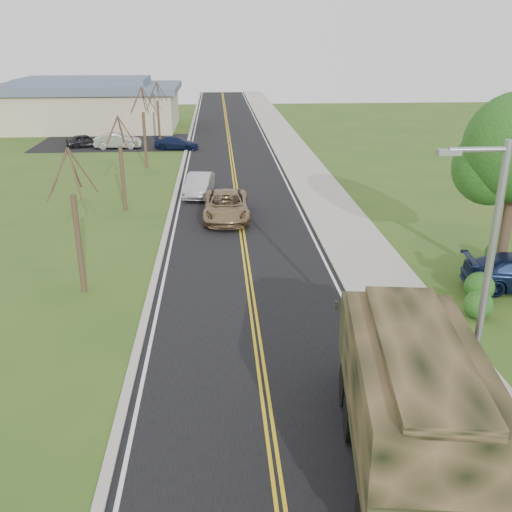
{
  "coord_description": "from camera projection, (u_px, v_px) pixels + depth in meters",
  "views": [
    {
      "loc": [
        -1.25,
        -12.35,
        10.08
      ],
      "look_at": [
        0.21,
        8.96,
        1.8
      ],
      "focal_mm": 40.0,
      "sensor_mm": 36.0,
      "label": 1
    }
  ],
  "objects": [
    {
      "name": "sidewalk_right",
      "position": [
        294.0,
        151.0,
        52.78
      ],
      "size": [
        3.2,
        120.0,
        0.1
      ],
      "primitive_type": "cube",
      "color": "#9E998E",
      "rests_on": "ground"
    },
    {
      "name": "curb_left",
      "position": [
        185.0,
        153.0,
        52.14
      ],
      "size": [
        0.3,
        120.0,
        0.1
      ],
      "primitive_type": "cube",
      "color": "#9E998E",
      "rests_on": "ground"
    },
    {
      "name": "lot_car_dark",
      "position": [
        85.0,
        141.0,
        54.87
      ],
      "size": [
        3.91,
        2.72,
        1.24
      ],
      "primitive_type": "imported",
      "rotation": [
        0.0,
        0.0,
        1.96
      ],
      "color": "black",
      "rests_on": "ground"
    },
    {
      "name": "ground",
      "position": [
        271.0,
        440.0,
        15.22
      ],
      "size": [
        160.0,
        160.0,
        0.0
      ],
      "primitive_type": "plane",
      "color": "#2F511B",
      "rests_on": "ground"
    },
    {
      "name": "lot_car_navy",
      "position": [
        177.0,
        143.0,
        53.74
      ],
      "size": [
        4.41,
        2.46,
        1.21
      ],
      "primitive_type": "imported",
      "rotation": [
        0.0,
        0.0,
        1.38
      ],
      "color": "#0F1738",
      "rests_on": "ground"
    },
    {
      "name": "street_light",
      "position": [
        481.0,
        292.0,
        13.46
      ],
      "size": [
        1.65,
        0.22,
        8.0
      ],
      "color": "gray",
      "rests_on": "ground"
    },
    {
      "name": "lot_car_silver",
      "position": [
        118.0,
        141.0,
        54.17
      ],
      "size": [
        4.43,
        1.67,
        1.44
      ],
      "primitive_type": "imported",
      "rotation": [
        0.0,
        0.0,
        1.6
      ],
      "color": "#A4A3A8",
      "rests_on": "ground"
    },
    {
      "name": "curb_right",
      "position": [
        276.0,
        152.0,
        52.67
      ],
      "size": [
        0.3,
        120.0,
        0.12
      ],
      "primitive_type": "cube",
      "color": "#9E998E",
      "rests_on": "ground"
    },
    {
      "name": "road",
      "position": [
        231.0,
        153.0,
        52.42
      ],
      "size": [
        8.0,
        120.0,
        0.01
      ],
      "primitive_type": "cube",
      "color": "black",
      "rests_on": "ground"
    },
    {
      "name": "bare_tree_d",
      "position": [
        158.0,
        117.0,
        56.64
      ],
      "size": [
        1.88,
        2.2,
        5.91
      ],
      "color": "#38281C",
      "rests_on": "ground"
    },
    {
      "name": "sedan_silver",
      "position": [
        199.0,
        185.0,
        38.16
      ],
      "size": [
        2.11,
        4.6,
        1.46
      ],
      "primitive_type": "imported",
      "rotation": [
        0.0,
        0.0,
        -0.13
      ],
      "color": "#AAABAF",
      "rests_on": "ground"
    },
    {
      "name": "bare_tree_a",
      "position": [
        77.0,
        232.0,
        23.12
      ],
      "size": [
        1.93,
        2.26,
        6.08
      ],
      "color": "#38281C",
      "rests_on": "ground"
    },
    {
      "name": "commercial_building",
      "position": [
        87.0,
        105.0,
        65.29
      ],
      "size": [
        25.5,
        21.5,
        5.65
      ],
      "color": "tan",
      "rests_on": "ground"
    },
    {
      "name": "utility_box_far",
      "position": [
        450.0,
        391.0,
        16.55
      ],
      "size": [
        0.64,
        0.56,
        0.65
      ],
      "primitive_type": "cube",
      "rotation": [
        0.0,
        0.0,
        0.22
      ],
      "color": "#174017",
      "rests_on": "sidewalk_right"
    },
    {
      "name": "military_truck",
      "position": [
        408.0,
        388.0,
        13.59
      ],
      "size": [
        3.72,
        8.06,
        3.88
      ],
      "rotation": [
        0.0,
        0.0,
        -0.14
      ],
      "color": "black",
      "rests_on": "ground"
    },
    {
      "name": "bare_tree_c",
      "position": [
        144.0,
        134.0,
        45.39
      ],
      "size": [
        2.04,
        2.39,
        6.42
      ],
      "color": "#38281C",
      "rests_on": "ground"
    },
    {
      "name": "suv_champagne",
      "position": [
        226.0,
        206.0,
        33.31
      ],
      "size": [
        2.69,
        5.7,
        1.57
      ],
      "primitive_type": "imported",
      "rotation": [
        0.0,
        0.0,
        -0.01
      ],
      "color": "#8E7250",
      "rests_on": "ground"
    },
    {
      "name": "bare_tree_b",
      "position": [
        122.0,
        171.0,
        34.34
      ],
      "size": [
        1.83,
        2.14,
        5.73
      ],
      "color": "#38281C",
      "rests_on": "ground"
    }
  ]
}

